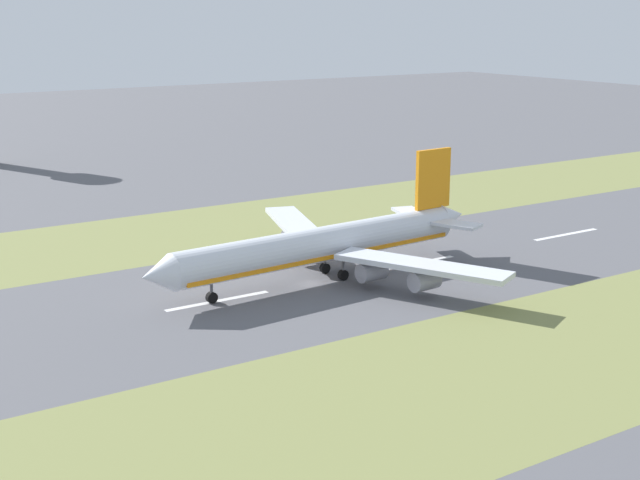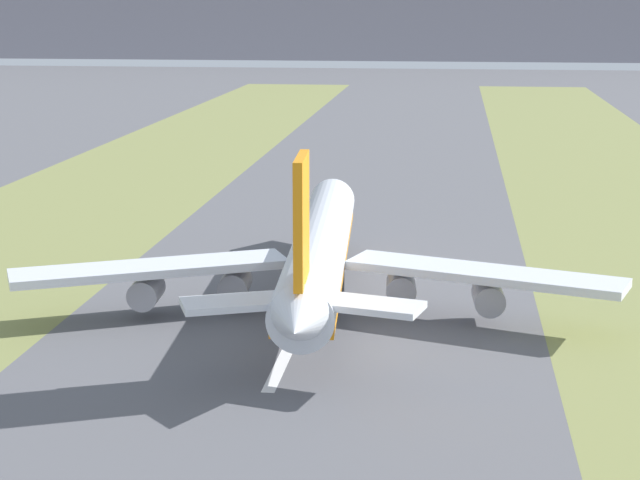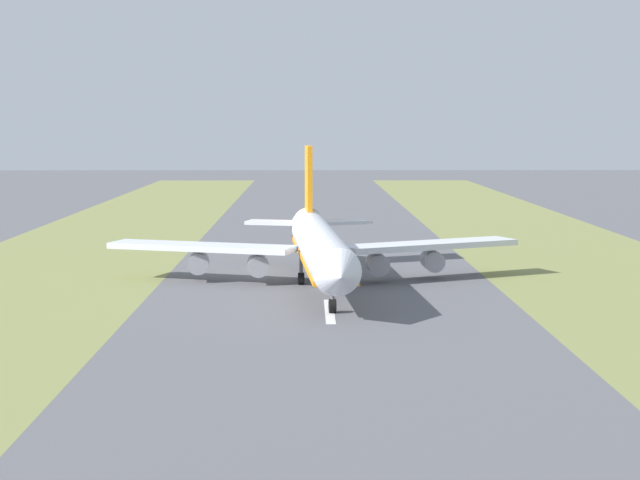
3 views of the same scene
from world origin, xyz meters
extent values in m
plane|color=#56565B|center=(0.00, 0.00, 0.00)|extent=(800.00, 800.00, 0.00)
cube|color=silver|center=(0.00, -22.69, 0.01)|extent=(1.20, 18.00, 0.01)
cube|color=silver|center=(0.00, 17.31, 0.01)|extent=(1.20, 18.00, 0.01)
cylinder|color=silver|center=(0.97, -2.69, 6.20)|extent=(9.47, 56.26, 6.00)
cone|color=silver|center=(-0.93, 27.75, 6.20)|extent=(6.18, 5.36, 5.88)
cone|color=silver|center=(2.90, -33.63, 7.00)|extent=(5.46, 6.31, 5.10)
cube|color=orange|center=(0.97, -2.69, 4.55)|extent=(9.03, 54.01, 0.70)
cube|color=silver|center=(-16.05, -10.99, 5.30)|extent=(28.75, 17.93, 0.90)
cube|color=silver|center=(18.88, -8.81, 5.30)|extent=(29.41, 14.86, 0.90)
cylinder|color=#93939E|center=(-7.77, -7.24, 2.85)|extent=(3.49, 4.99, 3.20)
cylinder|color=#93939E|center=(-16.53, -11.30, 2.85)|extent=(3.49, 4.99, 3.20)
cylinder|color=#93939E|center=(10.20, -6.12, 2.85)|extent=(3.49, 4.99, 3.20)
cylinder|color=#93939E|center=(19.40, -9.06, 2.85)|extent=(3.49, 4.99, 3.20)
cube|color=orange|center=(2.59, -28.64, 14.70)|extent=(1.30, 8.03, 11.00)
cube|color=silver|center=(-2.90, -28.98, 7.20)|extent=(10.92, 7.77, 0.60)
cube|color=silver|center=(8.08, -28.30, 7.20)|extent=(10.78, 6.75, 0.60)
cylinder|color=#59595E|center=(-0.36, 18.55, 2.50)|extent=(0.50, 0.50, 3.20)
cylinder|color=black|center=(-0.36, 18.55, 0.90)|extent=(1.01, 1.85, 1.80)
cylinder|color=#59595E|center=(-1.44, -5.85, 2.50)|extent=(0.50, 0.50, 3.20)
cylinder|color=black|center=(-1.44, -5.85, 0.90)|extent=(1.01, 1.85, 1.80)
cylinder|color=#59595E|center=(3.75, -5.52, 2.50)|extent=(0.50, 0.50, 3.20)
cylinder|color=black|center=(3.75, -5.52, 0.90)|extent=(1.01, 1.85, 1.80)
camera|label=1|loc=(-121.60, 77.06, 44.48)|focal=50.00mm
camera|label=2|loc=(15.19, -117.28, 33.25)|focal=60.00mm
camera|label=3|loc=(2.85, 152.29, 23.91)|focal=60.00mm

